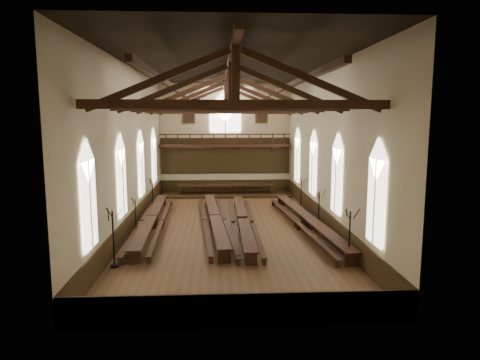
# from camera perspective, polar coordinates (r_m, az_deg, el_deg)

# --- Properties ---
(ground) EXTENTS (26.00, 26.00, 0.00)m
(ground) POSITION_cam_1_polar(r_m,az_deg,el_deg) (27.16, -1.43, -6.43)
(ground) COLOR brown
(ground) RESTS_ON ground
(room_walls) EXTENTS (26.00, 26.00, 26.00)m
(room_walls) POSITION_cam_1_polar(r_m,az_deg,el_deg) (26.27, -1.49, 7.33)
(room_walls) COLOR beige
(room_walls) RESTS_ON ground
(wainscot_band) EXTENTS (12.00, 26.00, 1.20)m
(wainscot_band) POSITION_cam_1_polar(r_m,az_deg,el_deg) (27.01, -1.44, -5.20)
(wainscot_band) COLOR #372510
(wainscot_band) RESTS_ON ground
(side_windows) EXTENTS (11.85, 19.80, 4.50)m
(side_windows) POSITION_cam_1_polar(r_m,az_deg,el_deg) (26.46, -1.46, 1.43)
(side_windows) COLOR white
(side_windows) RESTS_ON room_walls
(end_window) EXTENTS (2.80, 0.12, 3.80)m
(end_window) POSITION_cam_1_polar(r_m,az_deg,el_deg) (39.16, -1.99, 8.76)
(end_window) COLOR white
(end_window) RESTS_ON room_walls
(minstrels_gallery) EXTENTS (11.80, 1.24, 3.70)m
(minstrels_gallery) POSITION_cam_1_polar(r_m,az_deg,el_deg) (39.04, -1.96, 3.88)
(minstrels_gallery) COLOR #3A1C12
(minstrels_gallery) RESTS_ON room_walls
(portraits) EXTENTS (7.75, 0.09, 1.45)m
(portraits) POSITION_cam_1_polar(r_m,az_deg,el_deg) (39.16, -1.99, 8.58)
(portraits) COLOR brown
(portraits) RESTS_ON room_walls
(roof_trusses) EXTENTS (11.70, 25.70, 2.80)m
(roof_trusses) POSITION_cam_1_polar(r_m,az_deg,el_deg) (26.30, -1.50, 11.15)
(roof_trusses) COLOR #3A1C12
(roof_trusses) RESTS_ON room_walls
(refectory_row_a) EXTENTS (1.82, 14.68, 0.77)m
(refectory_row_a) POSITION_cam_1_polar(r_m,az_deg,el_deg) (27.78, -11.71, -5.07)
(refectory_row_a) COLOR #3A1C12
(refectory_row_a) RESTS_ON ground
(refectory_row_b) EXTENTS (2.10, 14.76, 0.78)m
(refectory_row_b) POSITION_cam_1_polar(r_m,az_deg,el_deg) (27.44, -3.42, -5.07)
(refectory_row_b) COLOR #3A1C12
(refectory_row_b) RESTS_ON ground
(refectory_row_c) EXTENTS (1.49, 14.21, 0.73)m
(refectory_row_c) POSITION_cam_1_polar(r_m,az_deg,el_deg) (26.92, 0.41, -5.40)
(refectory_row_c) COLOR #3A1C12
(refectory_row_c) RESTS_ON ground
(refectory_row_d) EXTENTS (2.23, 14.99, 0.80)m
(refectory_row_d) POSITION_cam_1_polar(r_m,az_deg,el_deg) (27.27, 8.95, -5.20)
(refectory_row_d) COLOR #3A1C12
(refectory_row_d) RESTS_ON ground
(dais) EXTENTS (11.40, 2.85, 0.19)m
(dais) POSITION_cam_1_polar(r_m,az_deg,el_deg) (38.27, -1.90, -1.96)
(dais) COLOR #372510
(dais) RESTS_ON ground
(high_table) EXTENTS (8.73, 1.10, 0.82)m
(high_table) POSITION_cam_1_polar(r_m,az_deg,el_deg) (38.14, -1.91, -0.79)
(high_table) COLOR #3A1C12
(high_table) RESTS_ON dais
(high_chairs) EXTENTS (6.73, 0.44, 0.92)m
(high_chairs) POSITION_cam_1_polar(r_m,az_deg,el_deg) (39.00, -1.93, -0.88)
(high_chairs) COLOR #3A1C12
(high_chairs) RESTS_ON dais
(candelabrum_left_near) EXTENTS (0.81, 0.86, 2.82)m
(candelabrum_left_near) POSITION_cam_1_polar(r_m,az_deg,el_deg) (20.92, -16.48, -8.85)
(candelabrum_left_near) COLOR black
(candelabrum_left_near) RESTS_ON ground
(candelabrum_left_mid) EXTENTS (0.67, 0.70, 2.31)m
(candelabrum_left_mid) POSITION_cam_1_polar(r_m,az_deg,el_deg) (26.05, -13.71, -5.72)
(candelabrum_left_mid) COLOR black
(candelabrum_left_mid) RESTS_ON ground
(candelabrum_left_far) EXTENTS (0.73, 0.74, 2.50)m
(candelabrum_left_far) POSITION_cam_1_polar(r_m,az_deg,el_deg) (32.44, -11.55, -2.79)
(candelabrum_left_far) COLOR black
(candelabrum_left_far) RESTS_ON ground
(candelabrum_right_near) EXTENTS (0.77, 0.80, 2.66)m
(candelabrum_right_near) POSITION_cam_1_polar(r_m,az_deg,el_deg) (21.32, 14.34, -8.58)
(candelabrum_right_near) COLOR black
(candelabrum_right_near) RESTS_ON ground
(candelabrum_right_mid) EXTENTS (0.76, 0.70, 2.50)m
(candelabrum_right_mid) POSITION_cam_1_polar(r_m,az_deg,el_deg) (27.12, 10.44, -4.94)
(candelabrum_right_mid) COLOR black
(candelabrum_right_mid) RESTS_ON ground
(candelabrum_right_far) EXTENTS (0.72, 0.71, 2.41)m
(candelabrum_right_far) POSITION_cam_1_polar(r_m,az_deg,el_deg) (32.55, 8.14, -2.72)
(candelabrum_right_far) COLOR black
(candelabrum_right_far) RESTS_ON ground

